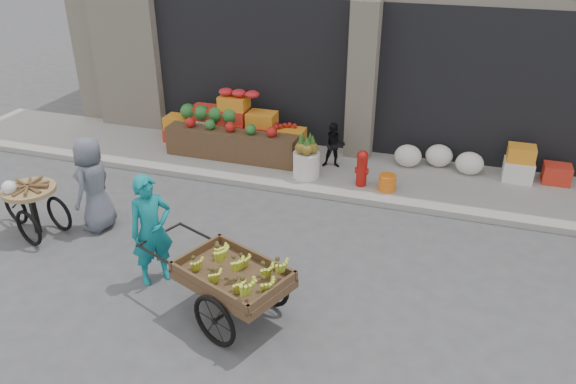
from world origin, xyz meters
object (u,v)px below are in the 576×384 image
(pineapple_bin, at_px, (306,165))
(orange_bucket, at_px, (387,183))
(seated_person, at_px, (334,145))
(banana_cart, at_px, (230,271))
(tricycle_cart, at_px, (32,203))
(vendor_grey, at_px, (93,184))
(vendor_woman, at_px, (151,230))
(fire_hydrant, at_px, (362,167))

(pineapple_bin, height_order, orange_bucket, pineapple_bin)
(seated_person, distance_m, banana_cart, 4.79)
(banana_cart, bearing_deg, tricycle_cart, -172.18)
(seated_person, bearing_deg, vendor_grey, -144.35)
(banana_cart, bearing_deg, vendor_woman, -175.84)
(fire_hydrant, relative_size, vendor_woman, 0.43)
(seated_person, height_order, tricycle_cart, seated_person)
(seated_person, bearing_deg, vendor_woman, -120.06)
(banana_cart, distance_m, vendor_grey, 3.37)
(fire_hydrant, relative_size, orange_bucket, 2.22)
(seated_person, bearing_deg, fire_hydrant, -52.88)
(pineapple_bin, bearing_deg, vendor_grey, -136.29)
(fire_hydrant, xyz_separation_m, orange_bucket, (0.50, -0.05, -0.23))
(orange_bucket, bearing_deg, banana_cart, -109.10)
(seated_person, height_order, vendor_woman, vendor_woman)
(vendor_woman, relative_size, tricycle_cart, 1.15)
(fire_hydrant, height_order, tricycle_cart, tricycle_cart)
(orange_bucket, height_order, banana_cart, banana_cart)
(orange_bucket, relative_size, banana_cart, 0.12)
(seated_person, bearing_deg, tricycle_cart, -147.45)
(pineapple_bin, height_order, banana_cart, banana_cart)
(vendor_woman, height_order, vendor_grey, vendor_woman)
(fire_hydrant, bearing_deg, vendor_woman, -121.77)
(fire_hydrant, bearing_deg, vendor_grey, -145.91)
(pineapple_bin, distance_m, vendor_grey, 3.96)
(pineapple_bin, bearing_deg, vendor_woman, -107.58)
(orange_bucket, distance_m, banana_cart, 4.34)
(banana_cart, bearing_deg, pineapple_bin, 114.49)
(tricycle_cart, bearing_deg, pineapple_bin, 57.17)
(fire_hydrant, bearing_deg, seated_person, 137.12)
(orange_bucket, distance_m, vendor_woman, 4.62)
(vendor_woman, bearing_deg, fire_hydrant, 8.40)
(orange_bucket, distance_m, tricycle_cart, 6.17)
(seated_person, xyz_separation_m, tricycle_cart, (-4.13, -3.79, -0.02))
(banana_cart, distance_m, tricycle_cart, 4.05)
(vendor_woman, bearing_deg, vendor_grey, 98.72)
(orange_bucket, distance_m, vendor_grey, 5.19)
(vendor_woman, distance_m, vendor_grey, 1.95)
(seated_person, xyz_separation_m, vendor_woman, (-1.58, -4.34, 0.25))
(banana_cart, distance_m, vendor_woman, 1.44)
(seated_person, relative_size, banana_cart, 0.36)
(pineapple_bin, distance_m, fire_hydrant, 1.11)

